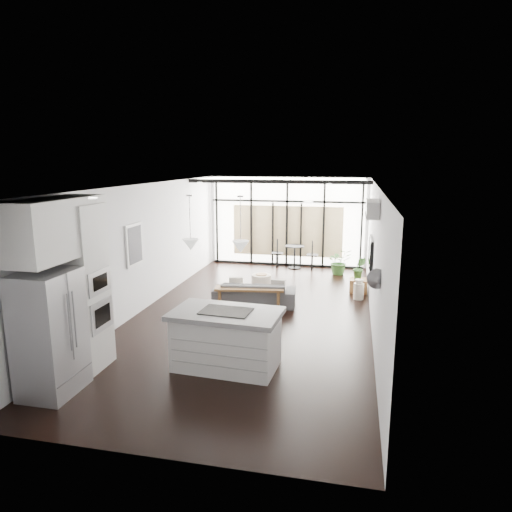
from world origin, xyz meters
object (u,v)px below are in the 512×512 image
at_px(fridge, 50,333).
at_px(milk_can, 359,289).
at_px(island, 226,339).
at_px(pouf, 261,282).
at_px(sofa, 254,289).
at_px(console_bench, 249,298).
at_px(tv, 371,252).

height_order(fridge, milk_can, fridge).
bearing_deg(island, fridge, -145.35).
height_order(pouf, milk_can, milk_can).
distance_m(sofa, console_bench, 0.35).
distance_m(island, pouf, 4.54).
distance_m(fridge, milk_can, 7.09).
distance_m(sofa, tv, 2.76).
height_order(island, milk_can, island).
relative_size(sofa, console_bench, 1.23).
xyz_separation_m(fridge, console_bench, (1.91, 4.29, -0.65)).
relative_size(sofa, tv, 1.73).
relative_size(milk_can, tv, 0.45).
bearing_deg(sofa, tv, -179.58).
xyz_separation_m(console_bench, milk_can, (2.42, 1.28, -0.00)).
relative_size(sofa, pouf, 3.71).
height_order(island, pouf, island).
bearing_deg(console_bench, island, -92.12).
bearing_deg(tv, island, -122.92).
xyz_separation_m(milk_can, tv, (0.21, -0.67, 1.05)).
distance_m(island, console_bench, 3.00).
distance_m(sofa, pouf, 1.24).
height_order(sofa, tv, tv).
height_order(sofa, console_bench, sofa).
bearing_deg(pouf, island, -85.57).
xyz_separation_m(fridge, tv, (4.54, 4.90, 0.40)).
relative_size(console_bench, milk_can, 3.15).
bearing_deg(fridge, pouf, 72.21).
xyz_separation_m(fridge, sofa, (1.96, 4.61, -0.53)).
distance_m(pouf, milk_can, 2.48).
bearing_deg(console_bench, fridge, -122.09).
relative_size(fridge, sofa, 0.94).
distance_m(island, sofa, 3.31).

